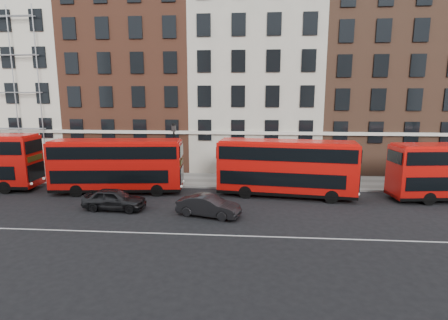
# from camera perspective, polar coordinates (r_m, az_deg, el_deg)

# --- Properties ---
(ground) EXTENTS (120.00, 120.00, 0.00)m
(ground) POSITION_cam_1_polar(r_m,az_deg,el_deg) (21.83, 5.11, -10.28)
(ground) COLOR black
(ground) RESTS_ON ground
(pavement) EXTENTS (80.00, 5.00, 0.15)m
(pavement) POSITION_cam_1_polar(r_m,az_deg,el_deg) (31.84, 4.95, -3.43)
(pavement) COLOR slate
(pavement) RESTS_ON ground
(kerb) EXTENTS (80.00, 0.30, 0.16)m
(kerb) POSITION_cam_1_polar(r_m,az_deg,el_deg) (29.42, 4.97, -4.59)
(kerb) COLOR gray
(kerb) RESTS_ON ground
(road_centre_line) EXTENTS (70.00, 0.12, 0.01)m
(road_centre_line) POSITION_cam_1_polar(r_m,az_deg,el_deg) (19.97, 5.16, -12.31)
(road_centre_line) COLOR white
(road_centre_line) RESTS_ON ground
(building_terrace) EXTENTS (64.00, 11.95, 22.00)m
(building_terrace) POSITION_cam_1_polar(r_m,az_deg,el_deg) (38.36, 4.65, 14.24)
(building_terrace) COLOR beige
(building_terrace) RESTS_ON ground
(bus_b) EXTENTS (10.42, 3.46, 4.30)m
(bus_b) POSITION_cam_1_polar(r_m,az_deg,el_deg) (28.99, -17.13, -0.74)
(bus_b) COLOR red
(bus_b) RESTS_ON ground
(bus_c) EXTENTS (10.63, 3.75, 4.38)m
(bus_c) POSITION_cam_1_polar(r_m,az_deg,el_deg) (27.09, 10.01, -1.11)
(bus_c) COLOR red
(bus_c) RESTS_ON ground
(car_rear) EXTENTS (4.39, 2.01, 1.46)m
(car_rear) POSITION_cam_1_polar(r_m,az_deg,el_deg) (25.21, -17.45, -6.11)
(car_rear) COLOR black
(car_rear) RESTS_ON ground
(car_front) EXTENTS (4.38, 2.52, 1.36)m
(car_front) POSITION_cam_1_polar(r_m,az_deg,el_deg) (22.84, -2.55, -7.48)
(car_front) COLOR #242427
(car_front) RESTS_ON ground
(lamp_post_left) EXTENTS (0.44, 0.44, 5.33)m
(lamp_post_left) POSITION_cam_1_polar(r_m,az_deg,el_deg) (30.18, -8.12, 1.55)
(lamp_post_left) COLOR black
(lamp_post_left) RESTS_ON pavement
(iron_railings) EXTENTS (6.60, 0.06, 1.00)m
(iron_railings) POSITION_cam_1_polar(r_m,az_deg,el_deg) (33.86, 4.94, -1.59)
(iron_railings) COLOR black
(iron_railings) RESTS_ON pavement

